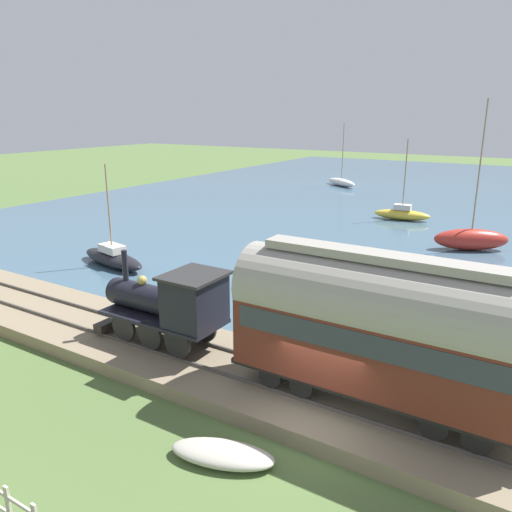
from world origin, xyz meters
name	(u,v)px	position (x,y,z in m)	size (l,w,h in m)	color
ground_plane	(313,435)	(0.00, 0.00, 0.00)	(200.00, 200.00, 0.00)	#516B38
harbor_water	(502,203)	(43.93, 0.00, 0.00)	(80.00, 80.00, 0.01)	#426075
rail_embankment	(334,403)	(1.42, 0.00, 0.26)	(4.43, 56.00, 0.63)	#84755B
steam_locomotive	(172,303)	(1.42, 6.32, 2.24)	(2.08, 5.24, 3.23)	black
passenger_coach	(377,325)	(1.42, -1.15, 3.13)	(2.38, 8.42, 4.56)	black
sailboat_red	(471,239)	(23.40, -0.33, 0.75)	(3.52, 4.93, 9.61)	#B72D23
sailboat_black	(113,258)	(8.51, 17.13, 0.49)	(2.62, 5.77, 5.98)	black
sailboat_white	(341,182)	(46.87, 18.38, 0.50)	(4.20, 5.25, 7.54)	white
sailboat_yellow	(402,214)	(30.62, 6.26, 0.53)	(1.76, 4.73, 6.69)	gold
rowboat_off_pier	(320,296)	(9.77, 4.27, 0.22)	(2.07, 2.33, 0.42)	#B7B2A3
rowboat_near_shore	(431,307)	(11.23, -0.63, 0.17)	(2.31, 2.43, 0.32)	#B7B2A3
beached_dinghy	(222,454)	(-2.22, 1.56, 0.22)	(1.88, 3.00, 0.44)	#B7B2A3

